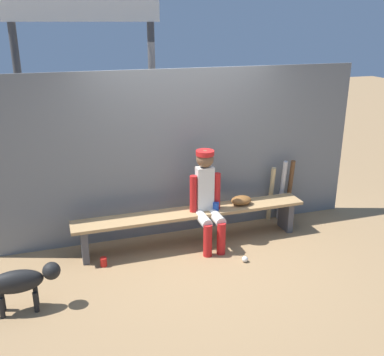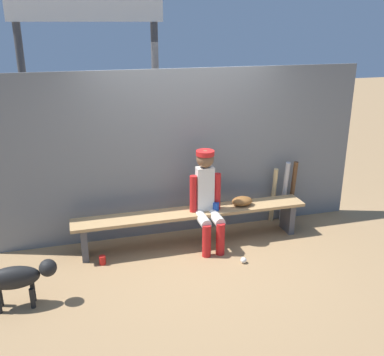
{
  "view_description": "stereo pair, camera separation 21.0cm",
  "coord_description": "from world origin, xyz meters",
  "px_view_note": "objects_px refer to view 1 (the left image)",
  "views": [
    {
      "loc": [
        -1.61,
        -4.98,
        2.77
      ],
      "look_at": [
        0.0,
        0.0,
        0.91
      ],
      "focal_mm": 41.45,
      "sensor_mm": 36.0,
      "label": 1
    },
    {
      "loc": [
        -1.41,
        -5.04,
        2.77
      ],
      "look_at": [
        0.0,
        0.0,
        0.91
      ],
      "focal_mm": 41.45,
      "sensor_mm": 36.0,
      "label": 2
    }
  ],
  "objects_px": {
    "bat_wood_dark": "(290,190)",
    "scoreboard": "(89,26)",
    "baseball_glove": "(241,200)",
    "cup_on_ground": "(104,262)",
    "bat_wood_natural": "(271,194)",
    "bat_aluminum_silver": "(282,191)",
    "dugout_bench": "(192,217)",
    "cup_on_bench": "(216,206)",
    "player_seated": "(207,197)",
    "baseball": "(245,259)",
    "dog": "(22,281)"
  },
  "relations": [
    {
      "from": "bat_aluminum_silver",
      "to": "scoreboard",
      "type": "distance_m",
      "value": 3.47
    },
    {
      "from": "bat_wood_natural",
      "to": "cup_on_bench",
      "type": "xyz_separation_m",
      "value": [
        -1.0,
        -0.39,
        0.1
      ]
    },
    {
      "from": "bat_aluminum_silver",
      "to": "dog",
      "type": "xyz_separation_m",
      "value": [
        -3.5,
        -1.13,
        -0.13
      ]
    },
    {
      "from": "bat_wood_natural",
      "to": "dog",
      "type": "relative_size",
      "value": 0.98
    },
    {
      "from": "player_seated",
      "to": "bat_wood_dark",
      "type": "relative_size",
      "value": 1.37
    },
    {
      "from": "bat_wood_dark",
      "to": "scoreboard",
      "type": "bearing_deg",
      "value": 160.06
    },
    {
      "from": "player_seated",
      "to": "scoreboard",
      "type": "bearing_deg",
      "value": 131.32
    },
    {
      "from": "cup_on_bench",
      "to": "dog",
      "type": "height_order",
      "value": "cup_on_bench"
    },
    {
      "from": "bat_aluminum_silver",
      "to": "dog",
      "type": "distance_m",
      "value": 3.68
    },
    {
      "from": "player_seated",
      "to": "cup_on_ground",
      "type": "distance_m",
      "value": 1.5
    },
    {
      "from": "bat_wood_natural",
      "to": "bat_wood_dark",
      "type": "relative_size",
      "value": 0.91
    },
    {
      "from": "baseball",
      "to": "scoreboard",
      "type": "bearing_deg",
      "value": 127.75
    },
    {
      "from": "dugout_bench",
      "to": "baseball",
      "type": "xyz_separation_m",
      "value": [
        0.46,
        -0.66,
        -0.33
      ]
    },
    {
      "from": "bat_aluminum_silver",
      "to": "scoreboard",
      "type": "height_order",
      "value": "scoreboard"
    },
    {
      "from": "dugout_bench",
      "to": "cup_on_bench",
      "type": "bearing_deg",
      "value": -13.64
    },
    {
      "from": "player_seated",
      "to": "dog",
      "type": "distance_m",
      "value": 2.36
    },
    {
      "from": "dugout_bench",
      "to": "baseball_glove",
      "type": "bearing_deg",
      "value": 0.0
    },
    {
      "from": "baseball_glove",
      "to": "cup_on_ground",
      "type": "relative_size",
      "value": 2.55
    },
    {
      "from": "cup_on_bench",
      "to": "scoreboard",
      "type": "xyz_separation_m",
      "value": [
        -1.31,
        1.31,
        2.19
      ]
    },
    {
      "from": "cup_on_bench",
      "to": "baseball_glove",
      "type": "bearing_deg",
      "value": 10.61
    },
    {
      "from": "bat_aluminum_silver",
      "to": "cup_on_ground",
      "type": "bearing_deg",
      "value": -169.05
    },
    {
      "from": "cup_on_bench",
      "to": "bat_wood_natural",
      "type": "bearing_deg",
      "value": 21.36
    },
    {
      "from": "scoreboard",
      "to": "player_seated",
      "type": "bearing_deg",
      "value": -48.68
    },
    {
      "from": "bat_wood_natural",
      "to": "cup_on_ground",
      "type": "distance_m",
      "value": 2.57
    },
    {
      "from": "dugout_bench",
      "to": "bat_wood_natural",
      "type": "bearing_deg",
      "value": 13.75
    },
    {
      "from": "dugout_bench",
      "to": "bat_wood_dark",
      "type": "height_order",
      "value": "bat_wood_dark"
    },
    {
      "from": "cup_on_bench",
      "to": "scoreboard",
      "type": "height_order",
      "value": "scoreboard"
    },
    {
      "from": "cup_on_bench",
      "to": "bat_wood_dark",
      "type": "bearing_deg",
      "value": 16.02
    },
    {
      "from": "bat_wood_dark",
      "to": "baseball_glove",
      "type": "bearing_deg",
      "value": -161.72
    },
    {
      "from": "player_seated",
      "to": "dog",
      "type": "relative_size",
      "value": 1.49
    },
    {
      "from": "bat_aluminum_silver",
      "to": "player_seated",
      "type": "bearing_deg",
      "value": -163.3
    },
    {
      "from": "cup_on_bench",
      "to": "baseball",
      "type": "bearing_deg",
      "value": -74.73
    },
    {
      "from": "bat_wood_dark",
      "to": "cup_on_bench",
      "type": "height_order",
      "value": "bat_wood_dark"
    },
    {
      "from": "cup_on_ground",
      "to": "bat_aluminum_silver",
      "type": "bearing_deg",
      "value": 10.95
    },
    {
      "from": "baseball_glove",
      "to": "cup_on_bench",
      "type": "relative_size",
      "value": 2.55
    },
    {
      "from": "baseball",
      "to": "dog",
      "type": "height_order",
      "value": "dog"
    },
    {
      "from": "bat_wood_dark",
      "to": "baseball",
      "type": "bearing_deg",
      "value": -139.51
    },
    {
      "from": "dugout_bench",
      "to": "baseball_glove",
      "type": "distance_m",
      "value": 0.71
    },
    {
      "from": "dugout_bench",
      "to": "cup_on_ground",
      "type": "bearing_deg",
      "value": -168.95
    },
    {
      "from": "dugout_bench",
      "to": "baseball_glove",
      "type": "height_order",
      "value": "baseball_glove"
    },
    {
      "from": "bat_aluminum_silver",
      "to": "cup_on_bench",
      "type": "height_order",
      "value": "bat_aluminum_silver"
    },
    {
      "from": "player_seated",
      "to": "dog",
      "type": "height_order",
      "value": "player_seated"
    },
    {
      "from": "player_seated",
      "to": "baseball",
      "type": "distance_m",
      "value": 0.9
    },
    {
      "from": "dugout_bench",
      "to": "cup_on_bench",
      "type": "height_order",
      "value": "cup_on_bench"
    },
    {
      "from": "dog",
      "to": "cup_on_bench",
      "type": "bearing_deg",
      "value": 18.3
    },
    {
      "from": "bat_wood_natural",
      "to": "cup_on_ground",
      "type": "bearing_deg",
      "value": -167.53
    },
    {
      "from": "bat_wood_dark",
      "to": "baseball",
      "type": "relative_size",
      "value": 12.37
    },
    {
      "from": "bat_wood_natural",
      "to": "bat_aluminum_silver",
      "type": "bearing_deg",
      "value": -14.78
    },
    {
      "from": "bat_aluminum_silver",
      "to": "cup_on_bench",
      "type": "xyz_separation_m",
      "value": [
        -1.15,
        -0.35,
        0.05
      ]
    },
    {
      "from": "bat_aluminum_silver",
      "to": "scoreboard",
      "type": "relative_size",
      "value": 0.24
    }
  ]
}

